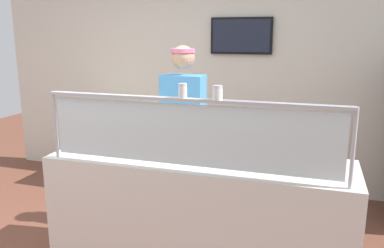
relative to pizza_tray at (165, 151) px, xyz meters
The scene contains 11 objects.
ground_plane 1.18m from the pizza_tray, 64.37° to the left, with size 12.00×12.00×0.00m, color brown.
shop_rear_unit 2.00m from the pizza_tray, 81.51° to the left, with size 6.65×0.13×2.70m.
serving_counter 0.57m from the pizza_tray, 11.98° to the right, with size 2.25×0.67×0.95m, color silver.
sneeze_guard 0.53m from the pizza_tray, 49.03° to the right, with size 2.08×0.06×0.50m.
pizza_tray is the anchor object (origin of this frame).
pizza_server 0.05m from the pizza_tray, 156.29° to the right, with size 0.07×0.28×0.01m, color #ADAFB7.
parmesan_shaker 0.67m from the pizza_tray, 51.72° to the right, with size 0.06×0.06×0.10m.
pepper_flake_shaker 0.79m from the pizza_tray, 33.97° to the right, with size 0.06×0.06×0.09m.
worker_figure 0.57m from the pizza_tray, 94.69° to the left, with size 0.41×0.50×1.76m.
prep_shelf 2.09m from the pizza_tray, 133.81° to the left, with size 0.70×0.55×0.82m, color #B7BABF.
pizza_box_stack 2.01m from the pizza_tray, 133.85° to the left, with size 0.45×0.43×0.13m.
Camera 1 is at (1.93, -2.32, 1.85)m, focal length 36.61 mm.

